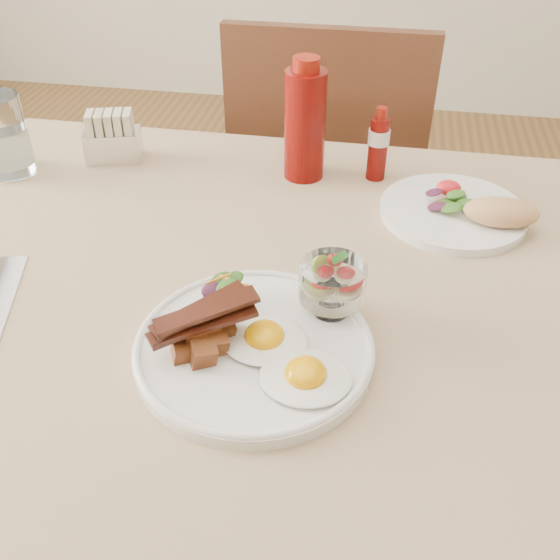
{
  "coord_description": "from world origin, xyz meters",
  "views": [
    {
      "loc": [
        0.12,
        -0.66,
        1.27
      ],
      "look_at": [
        0.02,
        -0.08,
        0.82
      ],
      "focal_mm": 40.0,
      "sensor_mm": 36.0,
      "label": 1
    }
  ],
  "objects_px": {
    "second_plate": "(464,211)",
    "ketchup_bottle": "(305,123)",
    "fruit_cup": "(332,282)",
    "chair_far": "(327,188)",
    "table": "(278,329)",
    "water_glass": "(5,140)",
    "hot_sauce_bottle": "(378,145)",
    "main_plate": "(254,348)",
    "sugar_caddy": "(112,139)"
  },
  "relations": [
    {
      "from": "second_plate",
      "to": "ketchup_bottle",
      "type": "relative_size",
      "value": 1.15
    },
    {
      "from": "second_plate",
      "to": "fruit_cup",
      "type": "bearing_deg",
      "value": -122.86
    },
    {
      "from": "ketchup_bottle",
      "to": "second_plate",
      "type": "bearing_deg",
      "value": -20.31
    },
    {
      "from": "chair_far",
      "to": "ketchup_bottle",
      "type": "distance_m",
      "value": 0.49
    },
    {
      "from": "ketchup_bottle",
      "to": "fruit_cup",
      "type": "bearing_deg",
      "value": -76.58
    },
    {
      "from": "table",
      "to": "water_glass",
      "type": "relative_size",
      "value": 9.81
    },
    {
      "from": "chair_far",
      "to": "ketchup_bottle",
      "type": "relative_size",
      "value": 4.6
    },
    {
      "from": "table",
      "to": "chair_far",
      "type": "xyz_separation_m",
      "value": [
        0.0,
        0.66,
        -0.14
      ]
    },
    {
      "from": "ketchup_bottle",
      "to": "chair_far",
      "type": "bearing_deg",
      "value": 88.49
    },
    {
      "from": "chair_far",
      "to": "fruit_cup",
      "type": "height_order",
      "value": "chair_far"
    },
    {
      "from": "hot_sauce_bottle",
      "to": "fruit_cup",
      "type": "bearing_deg",
      "value": -95.07
    },
    {
      "from": "table",
      "to": "main_plate",
      "type": "height_order",
      "value": "main_plate"
    },
    {
      "from": "water_glass",
      "to": "hot_sauce_bottle",
      "type": "bearing_deg",
      "value": 8.16
    },
    {
      "from": "fruit_cup",
      "to": "ketchup_bottle",
      "type": "height_order",
      "value": "ketchup_bottle"
    },
    {
      "from": "table",
      "to": "sugar_caddy",
      "type": "bearing_deg",
      "value": 139.62
    },
    {
      "from": "fruit_cup",
      "to": "hot_sauce_bottle",
      "type": "height_order",
      "value": "hot_sauce_bottle"
    },
    {
      "from": "main_plate",
      "to": "sugar_caddy",
      "type": "bearing_deg",
      "value": 128.33
    },
    {
      "from": "hot_sauce_bottle",
      "to": "water_glass",
      "type": "relative_size",
      "value": 0.93
    },
    {
      "from": "main_plate",
      "to": "hot_sauce_bottle",
      "type": "bearing_deg",
      "value": 75.86
    },
    {
      "from": "sugar_caddy",
      "to": "water_glass",
      "type": "relative_size",
      "value": 0.79
    },
    {
      "from": "chair_far",
      "to": "hot_sauce_bottle",
      "type": "height_order",
      "value": "chair_far"
    },
    {
      "from": "hot_sauce_bottle",
      "to": "water_glass",
      "type": "xyz_separation_m",
      "value": [
        -0.62,
        -0.09,
        -0.0
      ]
    },
    {
      "from": "chair_far",
      "to": "second_plate",
      "type": "height_order",
      "value": "chair_far"
    },
    {
      "from": "chair_far",
      "to": "ketchup_bottle",
      "type": "xyz_separation_m",
      "value": [
        -0.01,
        -0.36,
        0.32
      ]
    },
    {
      "from": "second_plate",
      "to": "ketchup_bottle",
      "type": "height_order",
      "value": "ketchup_bottle"
    },
    {
      "from": "table",
      "to": "main_plate",
      "type": "xyz_separation_m",
      "value": [
        -0.0,
        -0.14,
        0.1
      ]
    },
    {
      "from": "second_plate",
      "to": "sugar_caddy",
      "type": "bearing_deg",
      "value": 170.91
    },
    {
      "from": "sugar_caddy",
      "to": "water_glass",
      "type": "xyz_separation_m",
      "value": [
        -0.16,
        -0.08,
        0.02
      ]
    },
    {
      "from": "table",
      "to": "second_plate",
      "type": "height_order",
      "value": "second_plate"
    },
    {
      "from": "main_plate",
      "to": "second_plate",
      "type": "height_order",
      "value": "second_plate"
    },
    {
      "from": "ketchup_bottle",
      "to": "hot_sauce_bottle",
      "type": "distance_m",
      "value": 0.13
    },
    {
      "from": "chair_far",
      "to": "main_plate",
      "type": "relative_size",
      "value": 3.32
    },
    {
      "from": "second_plate",
      "to": "ketchup_bottle",
      "type": "distance_m",
      "value": 0.29
    },
    {
      "from": "table",
      "to": "main_plate",
      "type": "bearing_deg",
      "value": -90.89
    },
    {
      "from": "main_plate",
      "to": "sugar_caddy",
      "type": "relative_size",
      "value": 2.61
    },
    {
      "from": "fruit_cup",
      "to": "second_plate",
      "type": "relative_size",
      "value": 0.35
    },
    {
      "from": "hot_sauce_bottle",
      "to": "main_plate",
      "type": "bearing_deg",
      "value": -104.14
    },
    {
      "from": "main_plate",
      "to": "sugar_caddy",
      "type": "height_order",
      "value": "sugar_caddy"
    },
    {
      "from": "main_plate",
      "to": "fruit_cup",
      "type": "xyz_separation_m",
      "value": [
        0.08,
        0.07,
        0.05
      ]
    },
    {
      "from": "second_plate",
      "to": "chair_far",
      "type": "bearing_deg",
      "value": 118.86
    },
    {
      "from": "table",
      "to": "chair_far",
      "type": "height_order",
      "value": "chair_far"
    },
    {
      "from": "chair_far",
      "to": "water_glass",
      "type": "height_order",
      "value": "chair_far"
    },
    {
      "from": "water_glass",
      "to": "chair_far",
      "type": "bearing_deg",
      "value": 40.85
    },
    {
      "from": "table",
      "to": "fruit_cup",
      "type": "bearing_deg",
      "value": -41.5
    },
    {
      "from": "chair_far",
      "to": "ketchup_bottle",
      "type": "bearing_deg",
      "value": -91.51
    },
    {
      "from": "chair_far",
      "to": "water_glass",
      "type": "bearing_deg",
      "value": -139.15
    },
    {
      "from": "fruit_cup",
      "to": "main_plate",
      "type": "bearing_deg",
      "value": -137.72
    },
    {
      "from": "main_plate",
      "to": "table",
      "type": "bearing_deg",
      "value": 89.11
    },
    {
      "from": "hot_sauce_bottle",
      "to": "water_glass",
      "type": "bearing_deg",
      "value": -171.84
    },
    {
      "from": "fruit_cup",
      "to": "second_plate",
      "type": "xyz_separation_m",
      "value": [
        0.18,
        0.27,
        -0.05
      ]
    }
  ]
}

